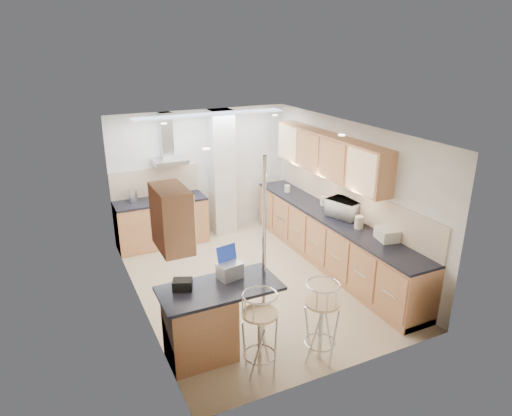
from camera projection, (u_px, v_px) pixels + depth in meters
name	position (u px, v px, depth m)	size (l,w,h in m)	color
ground	(253.00, 282.00, 7.50)	(4.80, 4.80, 0.00)	tan
room_shell	(261.00, 184.00, 7.42)	(3.64, 4.84, 2.51)	beige
right_counter	(331.00, 240.00, 7.95)	(0.63, 4.40, 0.92)	#AA7344
back_counter	(162.00, 222.00, 8.74)	(1.70, 0.63, 0.92)	#AA7344
peninsula	(221.00, 320.00, 5.66)	(1.47, 0.72, 0.94)	#AA7344
microwave	(344.00, 209.00, 7.67)	(0.55, 0.37, 0.31)	white
laptop	(230.00, 271.00, 5.68)	(0.29, 0.22, 0.20)	#A8AAB0
bag	(182.00, 284.00, 5.42)	(0.23, 0.17, 0.13)	black
bar_stool_near	(260.00, 334.00, 5.29)	(0.44, 0.44, 1.07)	tan
bar_stool_end	(321.00, 322.00, 5.51)	(0.44, 0.44, 1.07)	tan
jar_a	(323.00, 201.00, 8.26)	(0.12, 0.12, 0.16)	beige
jar_b	(287.00, 189.00, 8.98)	(0.11, 0.11, 0.14)	beige
jar_c	(359.00, 222.00, 7.23)	(0.14, 0.14, 0.20)	beige
jar_d	(360.00, 222.00, 7.33)	(0.10, 0.10, 0.14)	white
bread_bin	(387.00, 234.00, 6.82)	(0.27, 0.34, 0.18)	beige
kettle	(133.00, 196.00, 8.42)	(0.16, 0.16, 0.23)	silver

